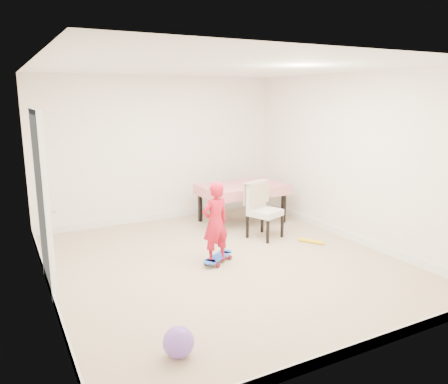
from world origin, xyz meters
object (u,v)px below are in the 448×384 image
dining_chair (265,210)px  skateboard (218,259)px  child (215,225)px  balloon (178,342)px  dining_table (242,203)px

dining_chair → skateboard: 1.38m
child → dining_chair: bearing=-159.9°
child → balloon: 2.24m
dining_table → child: (-1.35, -1.61, 0.20)m
child → dining_table: bearing=-137.6°
child → skateboard: bearing=-157.8°
dining_chair → balloon: dining_chair is taller
dining_table → child: 2.11m
dining_table → balloon: (-2.61, -3.41, -0.21)m
skateboard → dining_chair: bearing=-4.8°
child → balloon: child is taller
dining_table → dining_chair: bearing=-97.6°
skateboard → child: child is taller
dining_table → skateboard: dining_table is taller
dining_table → child: child is taller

